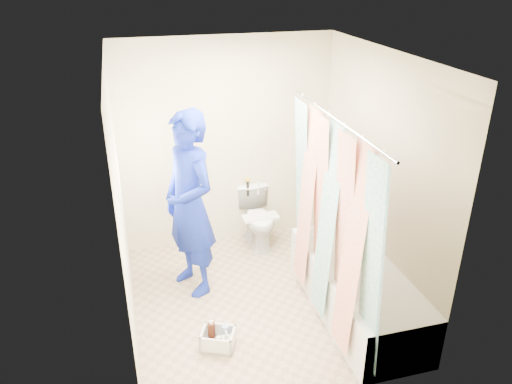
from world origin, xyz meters
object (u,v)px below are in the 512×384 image
object	(u,v)px
bathtub	(356,289)
plumber	(190,205)
toilet	(258,217)
cleaning_caddy	(219,340)

from	to	relation	value
bathtub	plumber	distance (m)	1.78
toilet	cleaning_caddy	xyz separation A→B (m)	(-0.81, -1.63, -0.26)
bathtub	plumber	xyz separation A→B (m)	(-1.42, 0.84, 0.67)
plumber	cleaning_caddy	size ratio (longest dim) A/B	5.39
plumber	cleaning_caddy	xyz separation A→B (m)	(0.06, -0.96, -0.86)
toilet	cleaning_caddy	bearing A→B (deg)	-117.05
bathtub	plumber	bearing A→B (deg)	149.51
toilet	plumber	distance (m)	1.25
cleaning_caddy	toilet	bearing A→B (deg)	88.11
cleaning_caddy	bathtub	bearing A→B (deg)	29.77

